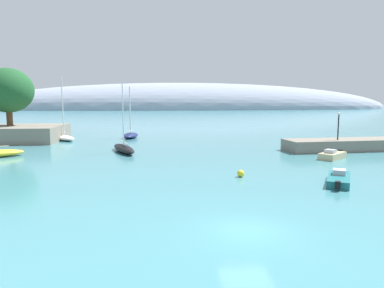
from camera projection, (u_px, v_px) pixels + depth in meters
The scene contains 11 objects.
water at pixel (247, 231), 17.27m from camera, with size 600.00×600.00×0.00m, color teal.
tree_clump_shore at pixel (8, 90), 55.15m from camera, with size 7.70×7.70×8.99m.
breakwater_rocks at pixel (353, 145), 45.26m from camera, with size 17.91×4.27×1.45m, color gray.
distant_ridge at pixel (183, 109), 257.82m from camera, with size 309.85×67.61×37.85m, color #8E99AD.
sailboat_black_near_shore at pixel (124, 148), 43.46m from camera, with size 4.09×7.90×8.38m.
sailboat_white_mid_mooring at pixel (64, 137), 56.37m from camera, with size 5.40×6.20×10.25m.
sailboat_navy_outer_mooring at pixel (131, 135), 59.98m from camera, with size 3.02×6.09×8.67m.
motorboat_sand_foreground at pixel (332, 155), 38.59m from camera, with size 3.88×3.64×1.09m.
motorboat_teal_alongside_breakwater at pixel (339, 179), 27.12m from camera, with size 3.57×4.79×0.98m.
mooring_buoy_yellow at pixel (241, 173), 29.43m from camera, with size 0.60×0.60×0.60m, color yellow.
harbor_lamp_post at pixel (338, 122), 43.83m from camera, with size 0.36×0.36×3.46m.
Camera 1 is at (-4.26, -16.28, 6.34)m, focal length 33.09 mm.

